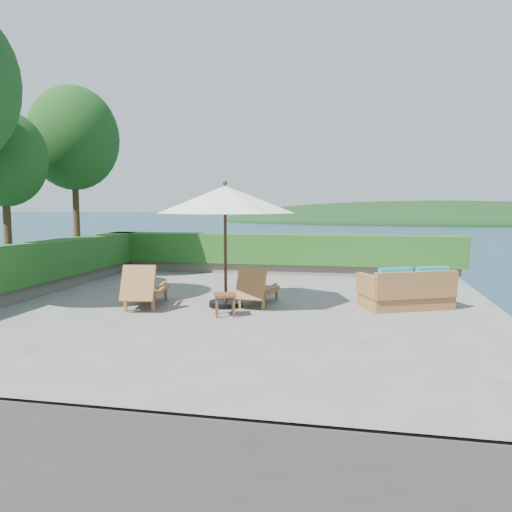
% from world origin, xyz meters
% --- Properties ---
extents(ground, '(12.00, 12.00, 0.00)m').
position_xyz_m(ground, '(0.00, 0.00, 0.00)').
color(ground, gray).
rests_on(ground, ground).
extents(foundation, '(12.00, 12.00, 3.00)m').
position_xyz_m(foundation, '(0.00, 0.00, -1.55)').
color(foundation, '#4C463C').
rests_on(foundation, ocean).
extents(ocean, '(600.00, 600.00, 0.00)m').
position_xyz_m(ocean, '(0.00, 0.00, -3.00)').
color(ocean, '#163346').
rests_on(ocean, ground).
extents(offshore_island, '(126.00, 57.60, 12.60)m').
position_xyz_m(offshore_island, '(25.00, 140.00, -3.00)').
color(offshore_island, black).
rests_on(offshore_island, ocean).
extents(planter_wall_far, '(12.00, 0.60, 0.36)m').
position_xyz_m(planter_wall_far, '(0.00, 5.60, 0.18)').
color(planter_wall_far, '#6F6858').
rests_on(planter_wall_far, ground).
extents(planter_wall_left, '(0.60, 12.00, 0.36)m').
position_xyz_m(planter_wall_left, '(-5.60, 0.00, 0.18)').
color(planter_wall_left, '#6F6858').
rests_on(planter_wall_left, ground).
extents(hedge_far, '(12.40, 0.90, 1.00)m').
position_xyz_m(hedge_far, '(0.00, 5.60, 0.85)').
color(hedge_far, '#154A15').
rests_on(hedge_far, planter_wall_far).
extents(hedge_left, '(0.90, 12.40, 1.00)m').
position_xyz_m(hedge_left, '(-5.60, 0.00, 0.85)').
color(hedge_left, '#154A15').
rests_on(hedge_left, planter_wall_left).
extents(tree_mid, '(2.20, 2.20, 4.83)m').
position_xyz_m(tree_mid, '(-6.40, 0.50, 3.55)').
color(tree_mid, '#48351B').
rests_on(tree_mid, ground).
extents(tree_far, '(2.80, 2.80, 6.03)m').
position_xyz_m(tree_far, '(-6.00, 3.20, 4.40)').
color(tree_far, '#48351B').
rests_on(tree_far, ground).
extents(patio_umbrella, '(3.48, 3.48, 2.91)m').
position_xyz_m(patio_umbrella, '(-0.24, -0.12, 2.46)').
color(patio_umbrella, black).
rests_on(patio_umbrella, ground).
extents(lounge_left, '(1.03, 1.89, 1.03)m').
position_xyz_m(lounge_left, '(-2.06, -0.55, 0.43)').
color(lounge_left, '#945636').
rests_on(lounge_left, ground).
extents(lounge_right, '(0.81, 1.66, 0.93)m').
position_xyz_m(lounge_right, '(0.46, 0.15, 0.39)').
color(lounge_right, '#945636').
rests_on(lounge_right, ground).
extents(side_table, '(0.57, 0.57, 0.48)m').
position_xyz_m(side_table, '(0.00, -1.09, 0.39)').
color(side_table, brown).
rests_on(side_table, ground).
extents(wicker_loveseat, '(2.23, 1.74, 0.98)m').
position_xyz_m(wicker_loveseat, '(3.89, 0.51, 0.38)').
color(wicker_loveseat, '#945636').
rests_on(wicker_loveseat, ground).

